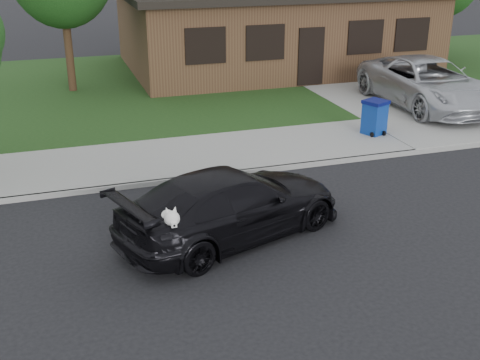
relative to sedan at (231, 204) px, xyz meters
name	(u,v)px	position (x,y,z in m)	size (l,w,h in m)	color
ground	(350,231)	(2.27, -0.53, -0.67)	(120.00, 120.00, 0.00)	black
sidewalk	(263,148)	(2.27, 4.47, -0.61)	(60.00, 3.00, 0.12)	gray
curb	(284,167)	(2.27, 2.97, -0.61)	(60.00, 0.12, 0.12)	gray
lawn	(193,83)	(2.27, 12.47, -0.60)	(60.00, 13.00, 0.13)	#193814
driveway	(370,89)	(8.27, 9.47, -0.60)	(4.50, 13.00, 0.14)	gray
sedan	(231,204)	(0.00, 0.00, 0.00)	(4.96, 3.31, 1.33)	black
minivan	(427,83)	(8.72, 6.63, 0.25)	(2.57, 5.57, 1.55)	silver
recycling_bin	(375,117)	(5.65, 4.57, -0.06)	(0.77, 0.77, 0.97)	navy
house	(273,18)	(6.27, 14.47, 1.47)	(12.60, 8.60, 4.65)	#422B1C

